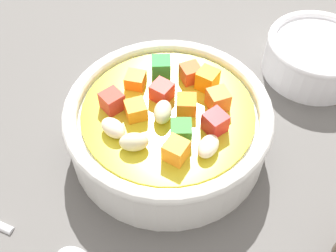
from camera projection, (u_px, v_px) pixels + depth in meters
ground_plane at (168, 149)px, 41.36cm from camera, size 140.00×140.00×2.00cm
soup_bowl_main at (168, 124)px, 38.13cm from camera, size 19.30×19.30×7.12cm
spoon at (11, 230)px, 34.28cm from camera, size 2.90×19.42×0.97cm
side_bowl_small at (315, 55)px, 45.33cm from camera, size 11.37×11.37×4.63cm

